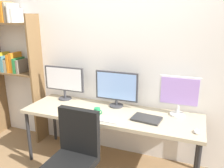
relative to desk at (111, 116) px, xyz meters
name	(u,v)px	position (x,y,z in m)	size (l,w,h in m)	color
wall_back	(122,61)	(0.00, 0.42, 0.61)	(4.59, 0.10, 2.60)	silver
desk	(111,116)	(0.00, 0.00, 0.00)	(2.19, 0.68, 0.74)	tan
bookshelf	(11,55)	(-1.70, 0.23, 0.63)	(0.83, 0.28, 2.09)	brown
office_chair	(74,167)	(-0.13, -0.70, -0.29)	(0.52, 0.52, 0.99)	#2D2D33
monitor_left	(64,81)	(-0.78, 0.21, 0.32)	(0.60, 0.18, 0.47)	#38383D
monitor_center	(116,88)	(0.00, 0.21, 0.31)	(0.57, 0.18, 0.47)	#38383D
monitor_right	(179,94)	(0.78, 0.21, 0.32)	(0.46, 0.18, 0.48)	silver
keyboard_main	(103,119)	(0.00, -0.23, 0.06)	(0.39, 0.13, 0.02)	silver
computer_mouse	(197,131)	(1.00, -0.17, 0.07)	(0.06, 0.10, 0.03)	silver
laptop_closed	(147,119)	(0.46, -0.05, 0.06)	(0.32, 0.22, 0.02)	#2D2D2D
coffee_mug	(97,112)	(-0.12, -0.13, 0.10)	(0.11, 0.08, 0.09)	#1E8C4C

